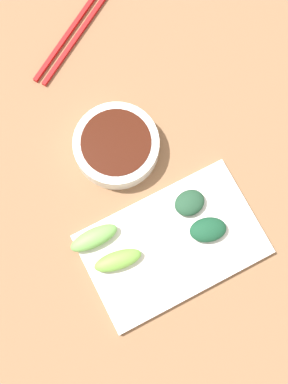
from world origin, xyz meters
The scene contains 8 objects.
tabletop centered at (0.00, 0.00, 0.01)m, with size 2.10×2.10×0.02m, color #876142.
sauce_bowl centered at (-0.10, -0.02, 0.04)m, with size 0.15×0.15×0.04m.
serving_plate centered at (0.09, -0.02, 0.03)m, with size 0.18×0.29×0.01m, color white.
broccoli_leafy_0 centered at (0.10, 0.05, 0.04)m, with size 0.04×0.06×0.02m, color #17482D.
broccoli_leafy_1 centered at (0.05, 0.04, 0.04)m, with size 0.04×0.05×0.02m, color #224930.
broccoli_stalk_2 centered at (0.08, -0.11, 0.04)m, with size 0.03×0.08×0.02m, color #71B141.
broccoli_stalk_3 centered at (0.03, -0.13, 0.04)m, with size 0.03×0.08×0.02m, color #6FB252.
chopsticks centered at (-0.34, 0.01, 0.02)m, with size 0.14×0.21×0.01m.
Camera 1 is at (0.17, -0.11, 0.90)m, focal length 48.33 mm.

